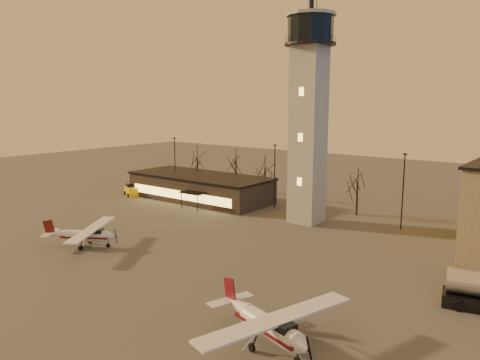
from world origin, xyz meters
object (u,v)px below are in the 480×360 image
object	(u,v)px
cessna_front	(273,332)
cessna_rear	(89,238)
terminal	(200,187)
service_cart	(132,191)
control_tower	(309,104)

from	to	relation	value
cessna_front	cessna_rear	distance (m)	30.10
terminal	cessna_rear	bearing A→B (deg)	-74.27
cessna_front	service_cart	distance (m)	56.88
cessna_front	cessna_rear	xyz separation A→B (m)	(-29.55, 5.74, -0.11)
terminal	service_cart	world-z (taller)	terminal
control_tower	cessna_rear	bearing A→B (deg)	-119.21
terminal	cessna_front	xyz separation A→B (m)	(37.29, -33.21, -0.96)
control_tower	cessna_rear	xyz separation A→B (m)	(-14.25, -25.49, -15.24)
control_tower	terminal	distance (m)	26.24
control_tower	cessna_front	world-z (taller)	control_tower
cessna_rear	terminal	bearing A→B (deg)	72.82
terminal	cessna_front	world-z (taller)	terminal
cessna_front	service_cart	bearing A→B (deg)	166.71
cessna_front	cessna_rear	world-z (taller)	cessna_front
control_tower	cessna_front	xyz separation A→B (m)	(15.29, -31.23, -15.13)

